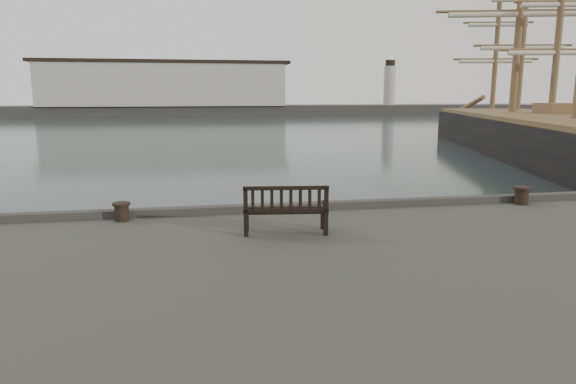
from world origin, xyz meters
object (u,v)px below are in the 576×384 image
object	(u,v)px
tall_ship_main	(573,151)
tall_ship_far	(515,132)
bench	(286,218)
bollard_right	(521,196)
bollard_left	(122,212)

from	to	relation	value
tall_ship_main	tall_ship_far	world-z (taller)	tall_ship_main
tall_ship_main	tall_ship_far	size ratio (longest dim) A/B	1.62
bench	bollard_right	distance (m)	6.83
bench	bollard_left	world-z (taller)	bench
bench	bollard_left	distance (m)	3.91
bench	bollard_right	size ratio (longest dim) A/B	3.90
bollard_left	tall_ship_main	distance (m)	30.78
bollard_right	tall_ship_main	distance (m)	23.06
bench	tall_ship_far	distance (m)	45.50
tall_ship_main	tall_ship_far	xyz separation A→B (m)	(6.82, 16.33, -0.05)
bench	bollard_left	bearing A→B (deg)	161.00
bench	tall_ship_far	size ratio (longest dim) A/B	0.07
bollard_left	tall_ship_far	size ratio (longest dim) A/B	0.02
tall_ship_main	bollard_left	bearing A→B (deg)	-130.98
bollard_left	tall_ship_main	xyz separation A→B (m)	(25.56, 17.11, -0.96)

